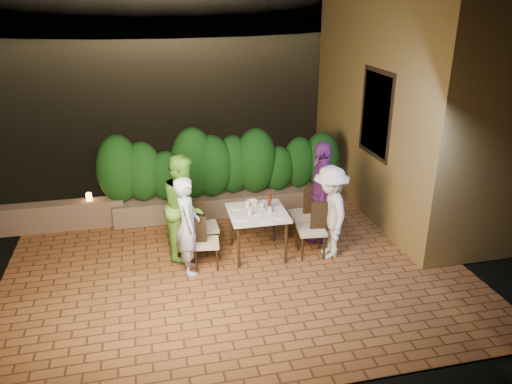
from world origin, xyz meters
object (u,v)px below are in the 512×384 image
object	(u,v)px
dining_table	(257,233)
chair_right_front	(312,229)
parapet_lamp	(89,197)
chair_right_back	(304,214)
diner_green	(184,206)
beer_bottle	(269,200)
bowl	(252,202)
diner_white	(330,212)
diner_purple	(321,192)
chair_left_front	(206,242)
chair_left_back	(204,226)
diner_blue	(187,226)

from	to	relation	value
dining_table	chair_right_front	distance (m)	0.87
dining_table	parapet_lamp	distance (m)	3.21
chair_right_back	diner_green	distance (m)	2.04
dining_table	chair_right_front	size ratio (longest dim) A/B	0.98
beer_bottle	chair_right_front	distance (m)	0.82
parapet_lamp	dining_table	bearing A→B (deg)	-32.29
bowl	chair_right_back	world-z (taller)	chair_right_back
diner_white	diner_purple	xyz separation A→B (m)	(0.06, 0.56, 0.12)
chair_left_front	chair_right_front	world-z (taller)	chair_right_front
beer_bottle	chair_right_front	xyz separation A→B (m)	(0.64, -0.25, -0.46)
dining_table	beer_bottle	size ratio (longest dim) A/B	2.69
dining_table	chair_right_back	world-z (taller)	chair_right_back
diner_purple	diner_white	bearing A→B (deg)	14.23
dining_table	chair_right_front	xyz separation A→B (m)	(0.84, -0.23, 0.09)
chair_left_back	diner_green	distance (m)	0.49
bowl	diner_blue	size ratio (longest dim) A/B	0.13
chair_left_back	parapet_lamp	size ratio (longest dim) A/B	6.63
chair_right_front	chair_right_back	bearing A→B (deg)	-88.41
diner_white	parapet_lamp	xyz separation A→B (m)	(-3.82, 2.02, -0.19)
diner_blue	diner_green	distance (m)	0.58
diner_green	beer_bottle	bearing A→B (deg)	-87.80
dining_table	chair_right_back	xyz separation A→B (m)	(0.88, 0.27, 0.13)
beer_bottle	chair_right_front	world-z (taller)	beer_bottle
diner_blue	chair_right_front	bearing A→B (deg)	-90.25
dining_table	chair_right_back	bearing A→B (deg)	16.81
chair_right_front	beer_bottle	bearing A→B (deg)	-15.20
chair_left_back	diner_white	world-z (taller)	diner_white
dining_table	diner_green	size ratio (longest dim) A/B	0.54
chair_right_front	diner_blue	xyz separation A→B (m)	(-1.98, -0.07, 0.31)
chair_left_back	bowl	bearing A→B (deg)	5.17
chair_right_front	parapet_lamp	size ratio (longest dim) A/B	6.62
chair_left_back	chair_right_front	size ratio (longest dim) A/B	1.00
dining_table	bowl	xyz separation A→B (m)	(-0.01, 0.34, 0.40)
chair_left_front	parapet_lamp	world-z (taller)	chair_left_front
parapet_lamp	bowl	bearing A→B (deg)	-27.01
chair_left_back	diner_white	distance (m)	2.04
chair_right_front	parapet_lamp	distance (m)	4.05
dining_table	diner_green	xyz separation A→B (m)	(-1.13, 0.27, 0.47)
chair_left_front	diner_purple	xyz separation A→B (m)	(2.03, 0.47, 0.46)
chair_right_front	dining_table	bearing A→B (deg)	-8.86
chair_right_back	diner_purple	world-z (taller)	diner_purple
dining_table	diner_white	size ratio (longest dim) A/B	0.60
chair_left_back	diner_blue	distance (m)	0.71
diner_white	bowl	bearing A→B (deg)	-115.82
chair_left_front	diner_blue	distance (m)	0.45
chair_left_back	chair_left_front	bearing A→B (deg)	-94.47
chair_right_front	parapet_lamp	bearing A→B (deg)	-22.14
diner_green	diner_blue	bearing A→B (deg)	-168.23
chair_right_front	bowl	bearing A→B (deg)	-27.22
dining_table	parapet_lamp	size ratio (longest dim) A/B	6.51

